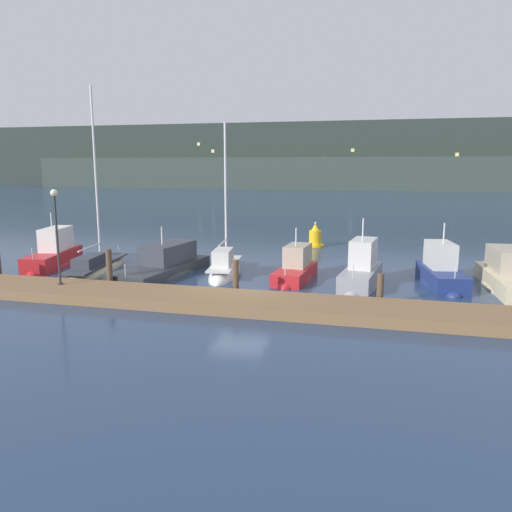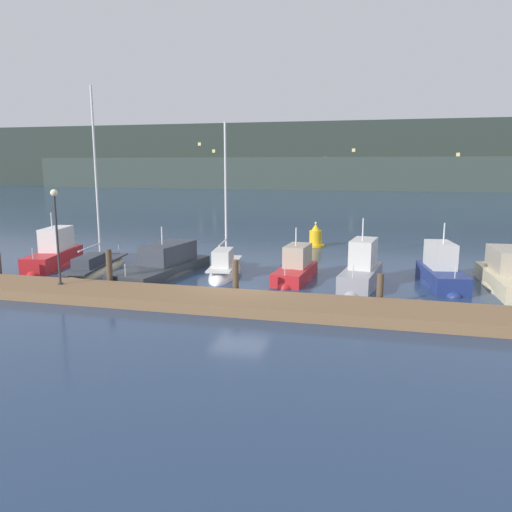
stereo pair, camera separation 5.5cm
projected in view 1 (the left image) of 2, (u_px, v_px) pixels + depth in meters
ground_plane at (239, 294)px, 23.03m from camera, size 400.00×400.00×0.00m
dock at (225, 301)px, 20.87m from camera, size 32.88×2.80×0.45m
mooring_pile_1 at (109, 269)px, 23.81m from camera, size 0.28×0.28×1.91m
mooring_pile_2 at (236, 278)px, 22.33m from camera, size 0.28×0.28×1.70m
mooring_pile_3 at (380, 290)px, 20.86m from camera, size 0.28×0.28×1.40m
motorboat_berth_1 at (54, 259)px, 29.24m from camera, size 2.71×5.90×3.69m
sailboat_berth_2 at (96, 270)px, 27.68m from camera, size 2.73×7.52×10.61m
motorboat_berth_3 at (163, 270)px, 27.06m from camera, size 3.62×7.73×3.20m
sailboat_berth_4 at (225, 271)px, 27.07m from camera, size 2.26×5.77×8.75m
motorboat_berth_5 at (295, 275)px, 25.80m from camera, size 1.99×4.70×3.39m
motorboat_berth_6 at (361, 278)px, 24.38m from camera, size 2.22×5.05×4.00m
motorboat_berth_7 at (441, 277)px, 24.59m from camera, size 2.41×5.13×3.65m
motorboat_berth_8 at (511, 282)px, 23.85m from camera, size 2.62×6.73×3.71m
channel_buoy at (315, 238)px, 36.17m from camera, size 1.33×1.33×1.80m
dock_lamppost at (56, 222)px, 22.39m from camera, size 0.32×0.32×4.34m
hillside_backdrop at (352, 158)px, 125.50m from camera, size 240.00×23.00×16.17m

